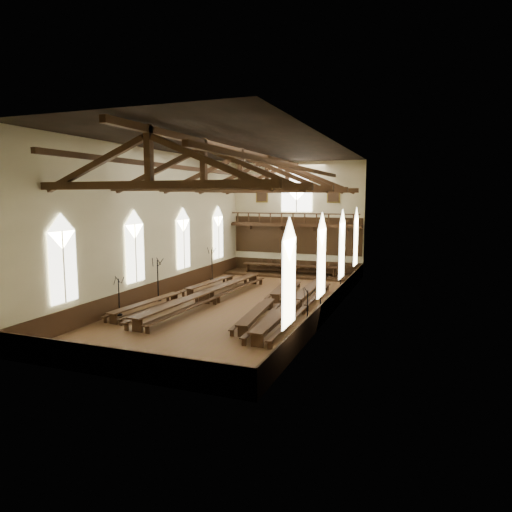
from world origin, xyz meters
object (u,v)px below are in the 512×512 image
(refectory_row_a, at_px, (183,293))
(candelabrum_right_near, at_px, (307,319))
(refectory_row_d, at_px, (295,303))
(high_table, at_px, (290,266))
(candelabrum_left_mid, at_px, (158,288))
(refectory_row_c, at_px, (272,299))
(candelabrum_left_far, at_px, (212,270))
(candelabrum_left_near, at_px, (119,304))
(refectory_row_b, at_px, (208,294))
(candelabrum_right_mid, at_px, (321,305))
(dais, at_px, (290,275))
(candelabrum_right_far, at_px, (341,286))

(refectory_row_a, bearing_deg, candelabrum_right_near, -23.18)
(refectory_row_d, xyz_separation_m, high_table, (-3.97, 12.12, 0.30))
(refectory_row_d, height_order, candelabrum_left_mid, candelabrum_left_mid)
(candelabrum_right_near, bearing_deg, refectory_row_c, 127.37)
(candelabrum_left_mid, bearing_deg, candelabrum_left_far, 90.00)
(refectory_row_d, xyz_separation_m, candelabrum_left_far, (-9.38, 7.72, 0.28))
(candelabrum_left_mid, bearing_deg, high_table, 66.57)
(candelabrum_left_near, bearing_deg, refectory_row_b, 54.40)
(refectory_row_d, height_order, candelabrum_right_mid, candelabrum_right_mid)
(high_table, distance_m, candelabrum_left_far, 6.97)
(refectory_row_b, xyz_separation_m, dais, (2.04, 11.87, -0.50))
(refectory_row_a, xyz_separation_m, refectory_row_b, (1.94, -0.13, 0.11))
(candelabrum_right_mid, bearing_deg, candelabrum_right_far, 90.00)
(refectory_row_b, distance_m, high_table, 12.05)
(candelabrum_right_mid, bearing_deg, candelabrum_left_near, -161.41)
(refectory_row_d, bearing_deg, candelabrum_left_far, 140.54)
(candelabrum_left_far, distance_m, candelabrum_right_far, 11.31)
(candelabrum_left_mid, xyz_separation_m, candelabrum_right_mid, (11.10, -0.37, -0.13))
(candelabrum_left_mid, bearing_deg, refectory_row_c, 8.38)
(candelabrum_right_mid, height_order, candelabrum_right_far, candelabrum_right_mid)
(candelabrum_left_far, xyz_separation_m, candelabrum_right_near, (11.10, -11.48, -0.13))
(dais, xyz_separation_m, high_table, (0.00, 0.00, 0.77))
(high_table, relative_size, candelabrum_right_near, 3.66)
(high_table, bearing_deg, refectory_row_d, -71.87)
(candelabrum_right_near, height_order, candelabrum_right_far, candelabrum_right_far)
(dais, height_order, candelabrum_left_mid, candelabrum_left_mid)
(dais, distance_m, candelabrum_right_mid, 14.07)
(refectory_row_c, xyz_separation_m, candelabrum_left_far, (-7.65, 6.96, 0.35))
(candelabrum_left_near, relative_size, candelabrum_left_far, 0.84)
(refectory_row_b, height_order, refectory_row_d, refectory_row_b)
(refectory_row_d, bearing_deg, refectory_row_a, 177.27)
(candelabrum_right_far, bearing_deg, refectory_row_c, -125.81)
(candelabrum_right_mid, bearing_deg, refectory_row_c, 156.56)
(high_table, xyz_separation_m, candelabrum_left_far, (-5.41, -4.40, -0.02))
(refectory_row_c, height_order, candelabrum_left_far, candelabrum_left_far)
(refectory_row_a, xyz_separation_m, candelabrum_right_far, (9.66, 5.16, 0.23))
(high_table, height_order, candelabrum_right_mid, candelabrum_right_mid)
(dais, height_order, candelabrum_right_mid, candelabrum_right_mid)
(refectory_row_a, distance_m, refectory_row_b, 1.95)
(refectory_row_d, relative_size, candelabrum_left_mid, 5.03)
(candelabrum_left_far, bearing_deg, candelabrum_left_near, -90.00)
(refectory_row_a, relative_size, candelabrum_left_far, 4.97)
(candelabrum_left_mid, height_order, candelabrum_left_far, candelabrum_left_mid)
(candelabrum_left_near, bearing_deg, refectory_row_a, 73.51)
(candelabrum_right_near, relative_size, candelabrum_right_mid, 0.94)
(high_table, distance_m, candelabrum_right_near, 16.87)
(refectory_row_c, relative_size, candelabrum_left_far, 4.99)
(refectory_row_d, bearing_deg, candelabrum_left_mid, -177.74)
(candelabrum_left_mid, xyz_separation_m, candelabrum_left_far, (-0.00, 8.09, -0.04))
(candelabrum_left_mid, relative_size, candelabrum_left_far, 1.05)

